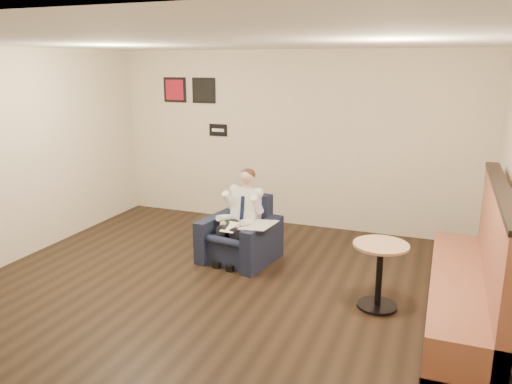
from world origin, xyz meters
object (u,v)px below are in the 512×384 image
(armchair, at_px, (239,230))
(cafe_table, at_px, (379,276))
(coffee_mug, at_px, (248,215))
(smartphone, at_px, (240,216))
(green_folder, at_px, (229,219))
(banquette, at_px, (466,256))
(side_table, at_px, (232,235))
(seated_man, at_px, (235,221))

(armchair, distance_m, cafe_table, 2.06)
(coffee_mug, height_order, smartphone, coffee_mug)
(green_folder, bearing_deg, cafe_table, -23.37)
(green_folder, bearing_deg, banquette, -16.52)
(smartphone, bearing_deg, side_table, -97.35)
(armchair, distance_m, green_folder, 0.36)
(green_folder, xyz_separation_m, smartphone, (0.10, 0.18, -0.00))
(coffee_mug, bearing_deg, seated_man, -89.27)
(banquette, bearing_deg, armchair, 166.58)
(armchair, distance_m, coffee_mug, 0.38)
(green_folder, distance_m, banquette, 3.17)
(green_folder, height_order, smartphone, green_folder)
(seated_man, height_order, green_folder, seated_man)
(seated_man, xyz_separation_m, banquette, (2.79, -0.55, 0.12))
(banquette, bearing_deg, coffee_mug, 159.87)
(armchair, relative_size, green_folder, 1.85)
(coffee_mug, bearing_deg, smartphone, 157.31)
(coffee_mug, relative_size, cafe_table, 0.14)
(banquette, distance_m, cafe_table, 0.91)
(coffee_mug, bearing_deg, armchair, -86.18)
(green_folder, xyz_separation_m, cafe_table, (2.19, -0.95, -0.12))
(side_table, height_order, cafe_table, cafe_table)
(green_folder, bearing_deg, smartphone, 60.45)
(banquette, bearing_deg, green_folder, 163.48)
(seated_man, bearing_deg, armchair, 90.00)
(seated_man, relative_size, smartphone, 7.89)
(side_table, xyz_separation_m, smartphone, (0.07, 0.16, 0.24))
(coffee_mug, distance_m, smartphone, 0.15)
(armchair, relative_size, cafe_table, 1.20)
(green_folder, distance_m, cafe_table, 2.39)
(side_table, relative_size, smartphone, 3.93)
(seated_man, bearing_deg, smartphone, 114.14)
(armchair, height_order, smartphone, armchair)
(coffee_mug, xyz_separation_m, cafe_table, (1.96, -1.07, -0.16))
(seated_man, bearing_deg, banquette, -1.74)
(green_folder, bearing_deg, armchair, -42.44)
(side_table, distance_m, smartphone, 0.30)
(smartphone, bearing_deg, banquette, -4.66)
(smartphone, distance_m, banquette, 3.13)
(seated_man, bearing_deg, green_folder, 134.25)
(green_folder, height_order, banquette, banquette)
(coffee_mug, relative_size, banquette, 0.04)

